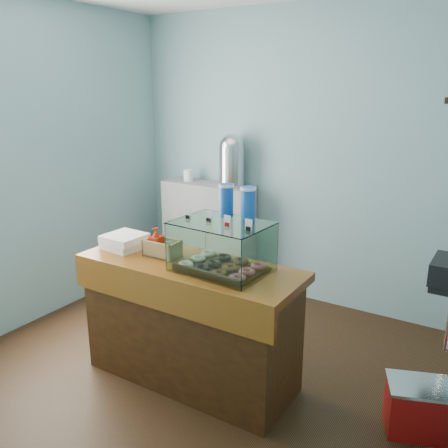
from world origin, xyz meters
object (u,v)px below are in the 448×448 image
Objects in this scene: display_case at (225,243)px; red_cooler at (417,408)px; counter at (190,321)px; coffee_urn at (232,159)px.

display_case reaches higher than red_cooler.
display_case reaches higher than counter.
red_cooler is at bearing 14.02° from display_case.
counter is at bearing 169.88° from red_cooler.
counter reaches higher than red_cooler.
display_case is 1.19× the size of coffee_urn.
coffee_urn is (-0.62, 1.59, 0.92)m from counter.
coffee_urn is at bearing 123.02° from display_case.
counter is at bearing -166.68° from display_case.
coffee_urn reaches higher than counter.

